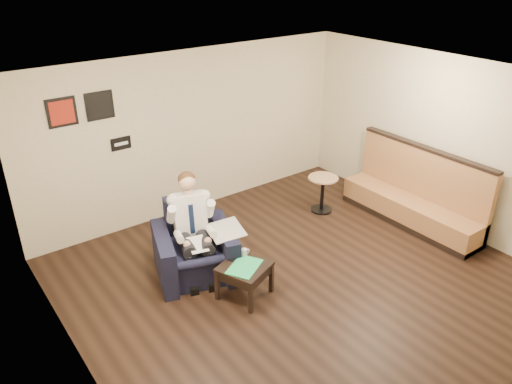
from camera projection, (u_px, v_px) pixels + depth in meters
ground at (308, 286)px, 6.96m from camera, size 6.00×6.00×0.00m
wall_back at (194, 133)px, 8.49m from camera, size 6.00×0.02×2.80m
wall_left at (79, 281)px, 4.73m from camera, size 0.02×6.00×2.80m
wall_right at (452, 146)px, 7.94m from camera, size 0.02×6.00×2.80m
ceiling at (319, 87)px, 5.71m from camera, size 6.00×6.00×0.02m
seating_sign at (121, 144)px, 7.74m from camera, size 0.32×0.02×0.20m
art_print_left at (62, 112)px, 7.03m from camera, size 0.42×0.03×0.42m
art_print_right at (100, 106)px, 7.32m from camera, size 0.42×0.03×0.42m
armchair at (194, 242)px, 7.00m from camera, size 1.35×1.35×1.03m
seated_man at (196, 236)px, 6.80m from camera, size 0.96×1.17×1.42m
lap_papers at (198, 244)px, 6.74m from camera, size 0.31×0.39×0.01m
newspaper at (226, 230)px, 6.94m from camera, size 0.58×0.66×0.01m
side_table at (245, 280)px, 6.67m from camera, size 0.76×0.76×0.48m
green_folder at (244, 267)px, 6.52m from camera, size 0.59×0.54×0.01m
coffee_mug at (244, 252)px, 6.75m from camera, size 0.11×0.11×0.10m
smartphone at (236, 259)px, 6.68m from camera, size 0.16×0.10×0.01m
banquette at (413, 188)px, 8.28m from camera, size 0.60×2.52×1.29m
cafe_table at (322, 194)px, 8.80m from camera, size 0.54×0.54×0.65m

